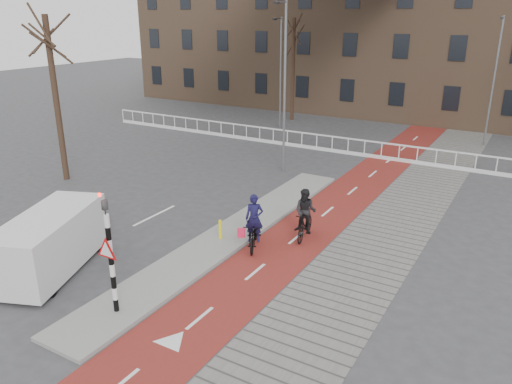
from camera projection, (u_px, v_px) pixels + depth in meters
The scene contains 16 objects.
ground at pixel (180, 288), 15.18m from camera, with size 120.00×120.00×0.00m, color #38383A.
bike_lane at pixel (345, 197), 22.57m from camera, with size 2.50×60.00×0.01m, color maroon.
sidewalk at pixel (407, 209), 21.24m from camera, with size 3.00×60.00×0.01m, color slate.
curb_island at pixel (232, 234), 18.74m from camera, with size 1.80×16.00×0.12m, color gray.
traffic_signal at pixel (109, 250), 13.15m from camera, with size 0.80×0.80×3.68m.
bollard at pixel (220, 229), 18.08m from camera, with size 0.12×0.12×0.71m, color yellow.
cyclist_near at pixel (254, 230), 17.57m from camera, with size 1.38×1.99×1.97m.
cyclist_far at pixel (305, 218), 18.23m from camera, with size 0.90×1.83×1.91m.
van at pixel (50, 242), 15.87m from camera, with size 3.28×4.79×1.91m.
railing at pixel (287, 141), 31.25m from camera, with size 28.00×0.10×0.99m.
townhouse_row at pixel (397, 13), 39.91m from camera, with size 46.00×10.00×15.90m.
tree_left at pixel (56, 101), 23.75m from camera, with size 0.29×0.29×7.83m, color black.
tree_mid at pixel (293, 70), 37.66m from camera, with size 0.28×0.28×7.54m, color black.
streetlight_near at pixel (285, 91), 24.82m from camera, with size 0.12×0.12×8.46m, color slate.
streetlight_left at pixel (281, 74), 35.13m from camera, with size 0.12×0.12×7.61m, color slate.
streetlight_right at pixel (493, 83), 30.17m from camera, with size 0.12×0.12×7.74m, color slate.
Camera 1 is at (8.74, -10.28, 7.90)m, focal length 35.00 mm.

